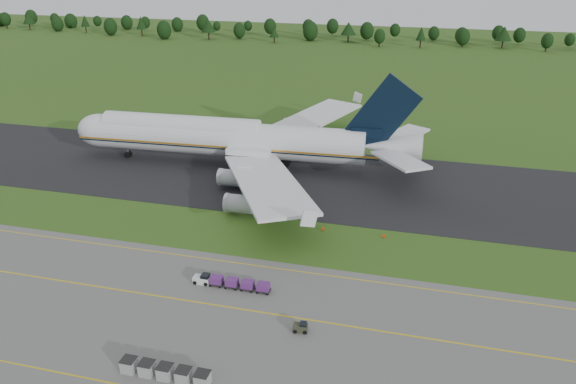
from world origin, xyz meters
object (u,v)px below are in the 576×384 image
(baggage_train, at_px, (230,283))
(uld_row, at_px, (165,372))
(utility_cart, at_px, (300,328))
(aircraft, at_px, (233,138))
(edge_markers, at_px, (323,229))

(baggage_train, height_order, uld_row, uld_row)
(baggage_train, relative_size, uld_row, 1.08)
(utility_cart, bearing_deg, aircraft, 117.63)
(uld_row, distance_m, edge_markers, 43.82)
(baggage_train, height_order, utility_cart, baggage_train)
(aircraft, height_order, baggage_train, aircraft)
(baggage_train, relative_size, edge_markers, 0.54)
(edge_markers, bearing_deg, uld_row, -104.22)
(aircraft, xyz_separation_m, baggage_train, (17.17, -49.61, -5.86))
(aircraft, bearing_deg, utility_cart, -62.37)
(baggage_train, xyz_separation_m, uld_row, (-0.79, -20.50, 0.08))
(aircraft, height_order, utility_cart, aircraft)
(baggage_train, bearing_deg, aircraft, 109.09)
(utility_cart, bearing_deg, uld_row, -136.86)
(aircraft, xyz_separation_m, edge_markers, (27.15, -27.64, -6.44))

